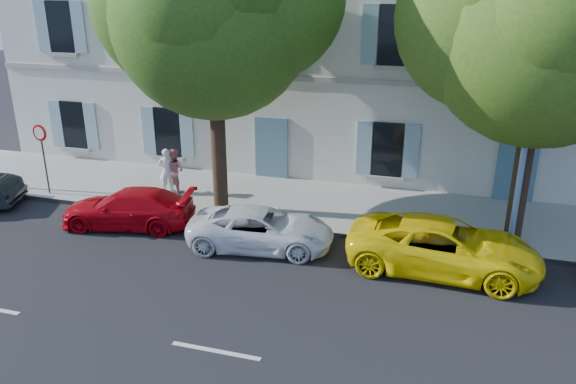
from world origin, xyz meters
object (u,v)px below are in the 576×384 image
(tree_left, at_px, (213,17))
(pedestrian_a, at_px, (167,171))
(road_sign, at_px, (42,144))
(tree_right, at_px, (543,33))
(street_lamp, at_px, (536,82))
(pedestrian_b, at_px, (174,170))
(car_yellow_supercar, at_px, (444,246))
(car_red_coupe, at_px, (128,208))
(car_white_coupe, at_px, (261,229))

(tree_left, bearing_deg, pedestrian_a, 160.53)
(road_sign, bearing_deg, tree_left, 3.96)
(tree_right, distance_m, street_lamp, 1.32)
(tree_left, distance_m, pedestrian_b, 5.91)
(tree_right, bearing_deg, pedestrian_a, 175.94)
(car_yellow_supercar, distance_m, pedestrian_a, 10.12)
(car_yellow_supercar, bearing_deg, pedestrian_b, 74.04)
(street_lamp, bearing_deg, car_red_coupe, -173.62)
(road_sign, relative_size, pedestrian_a, 1.54)
(road_sign, distance_m, pedestrian_b, 4.63)
(tree_left, relative_size, street_lamp, 1.14)
(tree_left, distance_m, street_lamp, 9.22)
(pedestrian_a, bearing_deg, tree_right, 154.96)
(car_red_coupe, bearing_deg, car_white_coupe, 76.23)
(car_red_coupe, relative_size, car_yellow_supercar, 0.82)
(road_sign, height_order, street_lamp, street_lamp)
(car_white_coupe, bearing_deg, tree_left, 37.44)
(pedestrian_a, bearing_deg, car_red_coupe, 69.99)
(road_sign, bearing_deg, pedestrian_a, 17.73)
(car_yellow_supercar, relative_size, road_sign, 2.00)
(tree_right, distance_m, pedestrian_b, 12.54)
(car_white_coupe, height_order, road_sign, road_sign)
(car_red_coupe, xyz_separation_m, car_white_coupe, (4.52, -0.26, -0.02))
(car_white_coupe, height_order, pedestrian_a, pedestrian_a)
(tree_right, xyz_separation_m, pedestrian_b, (-11.41, 1.03, -5.11))
(car_red_coupe, bearing_deg, pedestrian_b, 167.07)
(car_red_coupe, relative_size, road_sign, 1.65)
(car_white_coupe, relative_size, car_yellow_supercar, 0.83)
(car_white_coupe, xyz_separation_m, car_yellow_supercar, (5.12, 0.05, 0.12))
(road_sign, xyz_separation_m, street_lamp, (15.58, -0.13, 2.91))
(tree_left, bearing_deg, tree_right, 0.20)
(tree_right, bearing_deg, tree_left, -179.80)
(car_red_coupe, distance_m, street_lamp, 12.30)
(car_white_coupe, bearing_deg, car_yellow_supercar, -97.38)
(car_white_coupe, relative_size, pedestrian_b, 2.65)
(car_yellow_supercar, distance_m, road_sign, 13.91)
(tree_left, height_order, tree_right, tree_left)
(tree_left, bearing_deg, street_lamp, -3.63)
(tree_right, bearing_deg, car_white_coupe, -162.94)
(road_sign, height_order, pedestrian_a, road_sign)
(tree_left, bearing_deg, car_white_coupe, -44.63)
(street_lamp, bearing_deg, car_yellow_supercar, -140.55)
(car_white_coupe, distance_m, pedestrian_b, 5.43)
(road_sign, bearing_deg, car_yellow_supercar, -6.74)
(car_red_coupe, height_order, pedestrian_a, pedestrian_a)
(car_white_coupe, xyz_separation_m, tree_left, (-2.15, 2.12, 5.72))
(pedestrian_a, height_order, pedestrian_b, pedestrian_a)
(car_yellow_supercar, xyz_separation_m, pedestrian_a, (-9.68, 2.93, 0.27))
(car_white_coupe, distance_m, pedestrian_a, 5.46)
(tree_left, distance_m, road_sign, 7.81)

